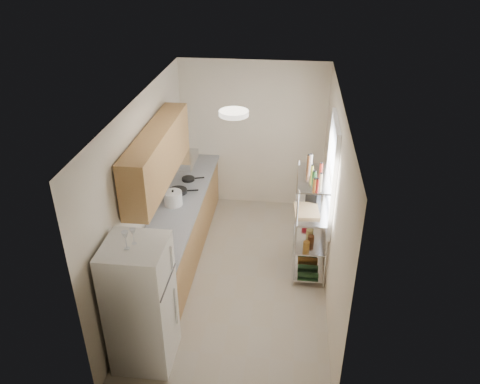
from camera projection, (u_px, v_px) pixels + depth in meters
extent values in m
cube|color=#AC9F8C|center=(238.00, 276.00, 6.79)|extent=(2.50, 4.40, 0.01)
cube|color=silver|center=(237.00, 102.00, 5.53)|extent=(2.50, 4.40, 0.01)
cube|color=beige|center=(253.00, 135.00, 8.08)|extent=(2.50, 0.01, 2.60)
cube|color=beige|center=(208.00, 316.00, 4.24)|extent=(2.50, 0.01, 2.60)
cube|color=beige|center=(145.00, 192.00, 6.29)|extent=(0.01, 4.40, 2.60)
cube|color=beige|center=(334.00, 203.00, 6.03)|extent=(0.01, 4.40, 2.60)
cube|color=#A98148|center=(180.00, 230.00, 7.05)|extent=(0.60, 3.48, 0.86)
cube|color=gray|center=(180.00, 204.00, 6.84)|extent=(0.63, 3.51, 0.04)
cube|color=#B7BABC|center=(156.00, 250.00, 5.85)|extent=(0.52, 0.44, 0.04)
cube|color=#B7BABC|center=(213.00, 187.00, 8.20)|extent=(0.01, 0.55, 0.72)
cube|color=#A98148|center=(158.00, 155.00, 6.11)|extent=(0.33, 2.20, 0.72)
cube|color=#B7BABC|center=(178.00, 159.00, 7.00)|extent=(0.50, 0.60, 0.12)
cube|color=white|center=(332.00, 174.00, 6.22)|extent=(0.06, 1.00, 1.46)
cube|color=silver|center=(307.00, 262.00, 6.90)|extent=(0.45, 0.90, 0.02)
cube|color=silver|center=(310.00, 237.00, 6.68)|extent=(0.45, 0.90, 0.02)
cube|color=silver|center=(312.00, 210.00, 6.46)|extent=(0.45, 0.90, 0.02)
cube|color=silver|center=(315.00, 178.00, 6.22)|extent=(0.45, 0.90, 0.02)
cylinder|color=silver|center=(295.00, 241.00, 6.21)|extent=(0.02, 0.02, 1.55)
cylinder|color=silver|center=(296.00, 207.00, 6.97)|extent=(0.02, 0.02, 1.55)
cylinder|color=silver|center=(328.00, 243.00, 6.17)|extent=(0.02, 0.02, 1.55)
cylinder|color=silver|center=(325.00, 209.00, 6.93)|extent=(0.02, 0.02, 1.55)
cylinder|color=white|center=(234.00, 113.00, 5.29)|extent=(0.34, 0.34, 0.05)
cube|color=silver|center=(141.00, 305.00, 5.11)|extent=(0.65, 0.65, 1.58)
cylinder|color=white|center=(173.00, 198.00, 6.74)|extent=(0.26, 0.26, 0.21)
cylinder|color=black|center=(178.00, 191.00, 7.10)|extent=(0.34, 0.34, 0.05)
cylinder|color=black|center=(188.00, 179.00, 7.46)|extent=(0.26, 0.26, 0.04)
cube|color=tan|center=(307.00, 211.00, 6.40)|extent=(0.36, 0.45, 0.03)
cube|color=black|center=(314.00, 191.00, 6.61)|extent=(0.24, 0.29, 0.29)
cube|color=maroon|center=(306.00, 220.00, 6.93)|extent=(0.12, 0.14, 0.14)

